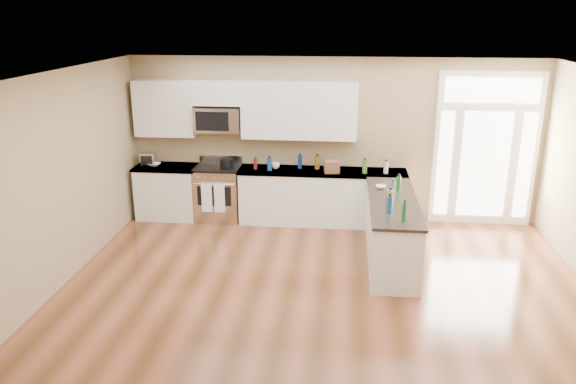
{
  "coord_description": "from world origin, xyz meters",
  "views": [
    {
      "loc": [
        0.22,
        -5.48,
        3.51
      ],
      "look_at": [
        -0.57,
        2.0,
        1.08
      ],
      "focal_mm": 35.0,
      "sensor_mm": 36.0,
      "label": 1
    }
  ],
  "objects": [
    {
      "name": "ground",
      "position": [
        0.0,
        0.0,
        0.0
      ],
      "size": [
        8.0,
        8.0,
        0.0
      ],
      "primitive_type": "plane",
      "color": "#563218"
    },
    {
      "name": "room_shell",
      "position": [
        0.0,
        0.0,
        1.71
      ],
      "size": [
        8.0,
        8.0,
        8.0
      ],
      "color": "tan",
      "rests_on": "ground"
    },
    {
      "name": "back_cabinet_left",
      "position": [
        -2.87,
        3.69,
        0.44
      ],
      "size": [
        1.1,
        0.66,
        0.94
      ],
      "color": "white",
      "rests_on": "ground"
    },
    {
      "name": "back_cabinet_right",
      "position": [
        -0.16,
        3.69,
        0.44
      ],
      "size": [
        2.85,
        0.66,
        0.94
      ],
      "color": "white",
      "rests_on": "ground"
    },
    {
      "name": "peninsula_cabinet",
      "position": [
        0.93,
        2.24,
        0.43
      ],
      "size": [
        0.69,
        2.32,
        0.94
      ],
      "color": "white",
      "rests_on": "ground"
    },
    {
      "name": "upper_cabinet_left",
      "position": [
        -2.88,
        3.83,
        1.93
      ],
      "size": [
        1.04,
        0.33,
        0.95
      ],
      "primitive_type": "cube",
      "color": "white",
      "rests_on": "room_shell"
    },
    {
      "name": "upper_cabinet_right",
      "position": [
        -0.57,
        3.83,
        1.93
      ],
      "size": [
        1.94,
        0.33,
        0.95
      ],
      "primitive_type": "cube",
      "color": "white",
      "rests_on": "room_shell"
    },
    {
      "name": "upper_cabinet_short",
      "position": [
        -1.95,
        3.83,
        2.2
      ],
      "size": [
        0.82,
        0.33,
        0.4
      ],
      "primitive_type": "cube",
      "color": "white",
      "rests_on": "room_shell"
    },
    {
      "name": "microwave",
      "position": [
        -1.95,
        3.8,
        1.76
      ],
      "size": [
        0.78,
        0.41,
        0.42
      ],
      "color": "silver",
      "rests_on": "room_shell"
    },
    {
      "name": "entry_door",
      "position": [
        2.55,
        3.95,
        1.3
      ],
      "size": [
        1.7,
        0.1,
        2.6
      ],
      "color": "white",
      "rests_on": "ground"
    },
    {
      "name": "kitchen_range",
      "position": [
        -1.97,
        3.69,
        0.48
      ],
      "size": [
        0.77,
        0.69,
        1.08
      ],
      "color": "silver",
      "rests_on": "ground"
    },
    {
      "name": "stockpot",
      "position": [
        -1.8,
        3.64,
        1.04
      ],
      "size": [
        0.25,
        0.25,
        0.18
      ],
      "primitive_type": "cylinder",
      "rotation": [
        0.0,
        0.0,
        0.11
      ],
      "color": "black",
      "rests_on": "kitchen_range"
    },
    {
      "name": "toaster_oven",
      "position": [
        -3.21,
        3.74,
        1.05
      ],
      "size": [
        0.26,
        0.22,
        0.21
      ],
      "primitive_type": "cube",
      "rotation": [
        0.0,
        0.0,
        0.09
      ],
      "color": "silver",
      "rests_on": "back_cabinet_left"
    },
    {
      "name": "cardboard_box",
      "position": [
        0.0,
        3.57,
        1.04
      ],
      "size": [
        0.27,
        0.22,
        0.2
      ],
      "primitive_type": "cube",
      "rotation": [
        0.0,
        0.0,
        0.17
      ],
      "color": "brown",
      "rests_on": "back_cabinet_right"
    },
    {
      "name": "bowl_left",
      "position": [
        -3.09,
        3.68,
        0.97
      ],
      "size": [
        0.23,
        0.23,
        0.05
      ],
      "primitive_type": "imported",
      "rotation": [
        0.0,
        0.0,
        -0.1
      ],
      "color": "white",
      "rests_on": "back_cabinet_left"
    },
    {
      "name": "bowl_peninsula",
      "position": [
        0.78,
        2.76,
        0.96
      ],
      "size": [
        0.18,
        0.18,
        0.05
      ],
      "primitive_type": "imported",
      "rotation": [
        0.0,
        0.0,
        0.21
      ],
      "color": "white",
      "rests_on": "peninsula_cabinet"
    },
    {
      "name": "cup_counter",
      "position": [
        -0.96,
        3.72,
        0.99
      ],
      "size": [
        0.16,
        0.16,
        0.11
      ],
      "primitive_type": "imported",
      "rotation": [
        0.0,
        0.0,
        -0.17
      ],
      "color": "white",
      "rests_on": "back_cabinet_right"
    },
    {
      "name": "counter_bottles",
      "position": [
        0.26,
        2.99,
        1.05
      ],
      "size": [
        2.4,
        2.45,
        0.24
      ],
      "color": "#19591E",
      "rests_on": "back_cabinet_right"
    }
  ]
}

